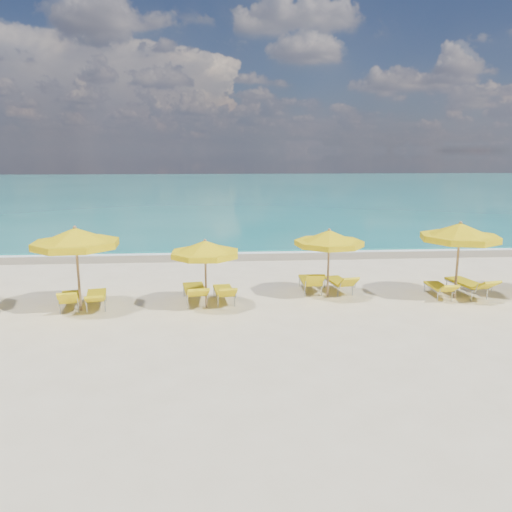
{
  "coord_description": "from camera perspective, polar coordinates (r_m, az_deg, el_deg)",
  "views": [
    {
      "loc": [
        -1.22,
        -15.1,
        4.72
      ],
      "look_at": [
        0.0,
        1.5,
        1.2
      ],
      "focal_mm": 35.0,
      "sensor_mm": 36.0,
      "label": 1
    }
  ],
  "objects": [
    {
      "name": "ground_plane",
      "position": [
        15.87,
        0.4,
        -5.36
      ],
      "size": [
        120.0,
        120.0,
        0.0
      ],
      "primitive_type": "plane",
      "color": "beige"
    },
    {
      "name": "ocean",
      "position": [
        63.29,
        -3.12,
        7.64
      ],
      "size": [
        120.0,
        80.0,
        0.3
      ],
      "primitive_type": "cube",
      "color": "#157774",
      "rests_on": "ground"
    },
    {
      "name": "wet_sand_band",
      "position": [
        23.02,
        -1.08,
        0.11
      ],
      "size": [
        120.0,
        2.6,
        0.01
      ],
      "primitive_type": "cube",
      "color": "tan",
      "rests_on": "ground"
    },
    {
      "name": "foam_line",
      "position": [
        23.81,
        -1.19,
        0.5
      ],
      "size": [
        120.0,
        1.2,
        0.03
      ],
      "primitive_type": "cube",
      "color": "white",
      "rests_on": "ground"
    },
    {
      "name": "whitecap_near",
      "position": [
        32.8,
        -12.57,
        3.37
      ],
      "size": [
        14.0,
        0.36,
        0.05
      ],
      "primitive_type": "cube",
      "color": "white",
      "rests_on": "ground"
    },
    {
      "name": "whitecap_far",
      "position": [
        40.45,
        9.03,
        5.09
      ],
      "size": [
        18.0,
        0.3,
        0.05
      ],
      "primitive_type": "cube",
      "color": "white",
      "rests_on": "ground"
    },
    {
      "name": "umbrella_1",
      "position": [
        15.52,
        -19.92,
        1.89
      ],
      "size": [
        3.22,
        3.22,
        2.58
      ],
      "rotation": [
        0.0,
        0.0,
        -0.32
      ],
      "color": "#99744C",
      "rests_on": "ground"
    },
    {
      "name": "umbrella_2",
      "position": [
        15.01,
        -5.83,
        0.77
      ],
      "size": [
        2.72,
        2.72,
        2.15
      ],
      "rotation": [
        0.0,
        0.0,
        0.35
      ],
      "color": "#99744C",
      "rests_on": "ground"
    },
    {
      "name": "umbrella_3",
      "position": [
        16.25,
        8.36,
        1.97
      ],
      "size": [
        2.7,
        2.7,
        2.28
      ],
      "rotation": [
        0.0,
        0.0,
        -0.23
      ],
      "color": "#99744C",
      "rests_on": "ground"
    },
    {
      "name": "umbrella_4",
      "position": [
        17.18,
        22.28,
        2.48
      ],
      "size": [
        2.82,
        2.82,
        2.53
      ],
      "rotation": [
        0.0,
        0.0,
        0.14
      ],
      "color": "#99744C",
      "rests_on": "ground"
    },
    {
      "name": "lounger_1_left",
      "position": [
        16.24,
        -20.45,
        -4.95
      ],
      "size": [
        0.91,
        1.78,
        0.79
      ],
      "rotation": [
        0.0,
        0.0,
        0.21
      ],
      "color": "#A5A8AD",
      "rests_on": "ground"
    },
    {
      "name": "lounger_1_right",
      "position": [
        16.14,
        -17.76,
        -4.87
      ],
      "size": [
        0.91,
        1.87,
        0.68
      ],
      "rotation": [
        0.0,
        0.0,
        0.19
      ],
      "color": "#A5A8AD",
      "rests_on": "ground"
    },
    {
      "name": "lounger_2_left",
      "position": [
        15.95,
        -6.98,
        -4.45
      ],
      "size": [
        0.95,
        2.12,
        0.8
      ],
      "rotation": [
        0.0,
        0.0,
        0.15
      ],
      "color": "#A5A8AD",
      "rests_on": "ground"
    },
    {
      "name": "lounger_2_right",
      "position": [
        15.91,
        -3.66,
        -4.54
      ],
      "size": [
        0.78,
        1.81,
        0.75
      ],
      "rotation": [
        0.0,
        0.0,
        0.12
      ],
      "color": "#A5A8AD",
      "rests_on": "ground"
    },
    {
      "name": "lounger_3_left",
      "position": [
        17.11,
        6.22,
        -3.35
      ],
      "size": [
        0.65,
        1.8,
        0.89
      ],
      "rotation": [
        0.0,
        0.0,
        -0.01
      ],
      "color": "#A5A8AD",
      "rests_on": "ground"
    },
    {
      "name": "lounger_3_right",
      "position": [
        17.24,
        9.45,
        -3.38
      ],
      "size": [
        0.87,
        1.8,
        0.77
      ],
      "rotation": [
        0.0,
        0.0,
        0.18
      ],
      "color": "#A5A8AD",
      "rests_on": "ground"
    },
    {
      "name": "lounger_4_left",
      "position": [
        17.54,
        20.13,
        -3.76
      ],
      "size": [
        0.56,
        1.63,
        0.66
      ],
      "rotation": [
        0.0,
        0.0,
        -0.01
      ],
      "color": "#A5A8AD",
      "rests_on": "ground"
    },
    {
      "name": "lounger_4_right",
      "position": [
        18.03,
        22.99,
        -3.42
      ],
      "size": [
        1.02,
        2.09,
        0.81
      ],
      "rotation": [
        0.0,
        0.0,
        0.19
      ],
      "color": "#A5A8AD",
      "rests_on": "ground"
    }
  ]
}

